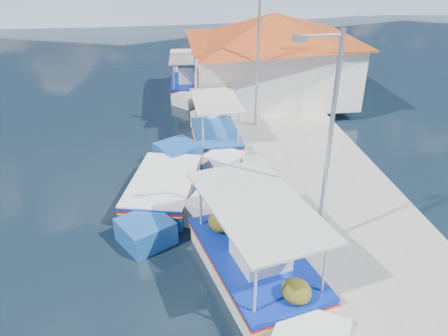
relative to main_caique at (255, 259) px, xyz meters
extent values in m
plane|color=black|center=(-2.69, -1.54, -0.51)|extent=(160.00, 160.00, 0.00)
cube|color=#ACA9A1|center=(3.21, 4.46, -0.26)|extent=(5.00, 44.00, 0.50)
cylinder|color=#A5A8AD|center=(1.11, 0.46, 0.14)|extent=(0.20, 0.20, 0.30)
cylinder|color=#A5A8AD|center=(1.11, 6.46, 0.14)|extent=(0.20, 0.20, 0.30)
cylinder|color=#A5A8AD|center=(1.11, 12.46, 0.14)|extent=(0.20, 0.20, 0.30)
cube|color=white|center=(-0.02, -0.08, -0.28)|extent=(3.23, 4.81, 0.96)
cube|color=white|center=(0.68, 2.75, -0.16)|extent=(2.20, 2.20, 1.06)
cube|color=#0B2697|center=(-0.02, -0.08, 0.16)|extent=(3.32, 4.95, 0.06)
cube|color=red|center=(-0.02, -0.08, 0.08)|extent=(3.32, 4.95, 0.05)
cube|color=yellow|center=(-0.02, -0.08, 0.01)|extent=(3.32, 4.95, 0.04)
cube|color=#0B2697|center=(-0.02, -0.08, 0.23)|extent=(3.33, 4.91, 0.05)
cube|color=brown|center=(-0.02, -0.08, 0.20)|extent=(3.03, 4.68, 0.05)
cube|color=white|center=(-0.09, -0.37, 0.76)|extent=(1.51, 1.57, 1.12)
cube|color=silver|center=(-0.09, -0.37, 1.34)|extent=(1.64, 1.70, 0.06)
cylinder|color=beige|center=(-0.44, 1.93, 1.02)|extent=(0.07, 0.07, 1.62)
cylinder|color=beige|center=(1.29, 1.50, 1.02)|extent=(0.07, 0.07, 1.62)
cylinder|color=beige|center=(-1.33, -1.66, 1.02)|extent=(0.07, 0.07, 1.62)
cylinder|color=beige|center=(0.40, -2.09, 1.02)|extent=(0.07, 0.07, 1.62)
cube|color=silver|center=(-0.02, -0.08, 1.83)|extent=(3.33, 4.83, 0.07)
ellipsoid|color=#424813|center=(-0.07, 1.40, 0.49)|extent=(0.77, 0.85, 0.58)
ellipsoid|color=#424813|center=(0.74, 1.72, 0.45)|extent=(0.65, 0.71, 0.49)
ellipsoid|color=#424813|center=(-0.26, -1.90, 0.46)|extent=(0.69, 0.76, 0.52)
sphere|color=red|center=(1.11, 0.27, 0.96)|extent=(0.41, 0.41, 0.41)
cube|color=white|center=(-0.05, 8.61, -0.30)|extent=(1.92, 3.46, 0.87)
cube|color=white|center=(0.01, 10.90, -0.19)|extent=(1.87, 1.87, 0.96)
cube|color=white|center=(-0.10, 6.40, -0.30)|extent=(1.81, 1.81, 0.83)
cube|color=#0B2697|center=(-0.05, 8.61, 0.10)|extent=(1.98, 3.56, 0.06)
cube|color=red|center=(-0.05, 8.61, 0.03)|extent=(1.98, 3.56, 0.05)
cube|color=yellow|center=(-0.05, 8.61, -0.04)|extent=(1.98, 3.56, 0.04)
cube|color=#1A50A1|center=(-0.05, 8.61, 0.16)|extent=(1.99, 3.53, 0.05)
cube|color=brown|center=(-0.05, 8.61, 0.14)|extent=(1.77, 3.38, 0.05)
cylinder|color=beige|center=(-0.74, 10.06, 0.87)|extent=(0.06, 0.06, 1.47)
cylinder|color=beige|center=(0.72, 10.03, 0.87)|extent=(0.06, 0.06, 1.47)
cylinder|color=beige|center=(-0.82, 7.20, 0.87)|extent=(0.06, 0.06, 1.47)
cylinder|color=beige|center=(0.65, 7.16, 0.87)|extent=(0.06, 0.06, 1.47)
cube|color=silver|center=(-0.05, 8.61, 1.60)|extent=(2.01, 3.46, 0.06)
cube|color=#1A50A1|center=(-2.42, 4.31, -0.26)|extent=(2.87, 4.21, 1.07)
cube|color=#1A50A1|center=(-3.02, 6.80, -0.12)|extent=(2.00, 2.00, 1.18)
cube|color=#1A50A1|center=(-1.83, 1.89, -0.26)|extent=(1.95, 1.95, 1.01)
cube|color=#0B2697|center=(-2.42, 4.31, 0.24)|extent=(2.96, 4.33, 0.07)
cube|color=red|center=(-2.42, 4.31, 0.15)|extent=(2.96, 4.33, 0.06)
cube|color=yellow|center=(-2.42, 4.31, 0.07)|extent=(2.96, 4.33, 0.05)
cube|color=white|center=(-2.42, 4.31, 0.32)|extent=(2.97, 4.30, 0.06)
cube|color=brown|center=(-2.42, 4.31, 0.28)|extent=(2.70, 4.09, 0.06)
cube|color=white|center=(-0.79, 16.53, -0.30)|extent=(2.15, 3.80, 0.87)
cube|color=white|center=(-0.95, 18.98, -0.19)|extent=(1.95, 1.95, 0.96)
cube|color=white|center=(-0.64, 14.16, -0.30)|extent=(1.90, 1.90, 0.82)
cube|color=#0B2697|center=(-0.79, 16.53, 0.10)|extent=(2.21, 3.91, 0.05)
cube|color=red|center=(-0.79, 16.53, 0.02)|extent=(2.21, 3.91, 0.05)
cube|color=yellow|center=(-0.79, 16.53, -0.04)|extent=(2.21, 3.91, 0.04)
cube|color=#0B2697|center=(-0.79, 16.53, 0.16)|extent=(2.23, 3.88, 0.05)
cube|color=brown|center=(-0.79, 16.53, 0.13)|extent=(1.99, 3.71, 0.05)
cube|color=white|center=(-0.77, 16.26, 0.64)|extent=(1.13, 1.25, 1.01)
cube|color=silver|center=(-0.77, 16.26, 1.16)|extent=(1.23, 1.35, 0.05)
cylinder|color=beige|center=(-1.65, 18.03, 0.87)|extent=(0.06, 0.06, 1.46)
cylinder|color=beige|center=(-0.12, 18.12, 0.87)|extent=(0.06, 0.06, 1.46)
cylinder|color=beige|center=(-1.46, 14.94, 0.87)|extent=(0.06, 0.06, 1.46)
cylinder|color=beige|center=(0.07, 15.04, 0.87)|extent=(0.06, 0.06, 1.46)
cube|color=silver|center=(-0.79, 16.53, 1.60)|extent=(2.24, 3.80, 0.06)
cube|color=white|center=(3.51, 13.46, 1.49)|extent=(8.00, 6.00, 3.00)
cube|color=#AB4117|center=(3.51, 13.46, 3.04)|extent=(8.64, 6.48, 0.10)
pyramid|color=#AB4117|center=(3.51, 13.46, 3.69)|extent=(10.49, 10.49, 1.40)
cube|color=brown|center=(-0.47, 12.46, 0.99)|extent=(0.06, 1.00, 2.00)
cube|color=#0B2697|center=(-0.47, 14.96, 1.59)|extent=(0.06, 1.20, 0.90)
cylinder|color=#A5A8AD|center=(1.91, 0.46, 2.99)|extent=(0.12, 0.12, 6.00)
cylinder|color=#A5A8AD|center=(1.41, 0.46, 5.84)|extent=(1.00, 0.08, 0.08)
cube|color=#A5A8AD|center=(0.91, 0.46, 5.79)|extent=(0.30, 0.14, 0.14)
cylinder|color=#A5A8AD|center=(1.91, 9.46, 2.99)|extent=(0.12, 0.12, 6.00)
camera|label=1|loc=(-2.11, -9.24, 7.81)|focal=35.26mm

